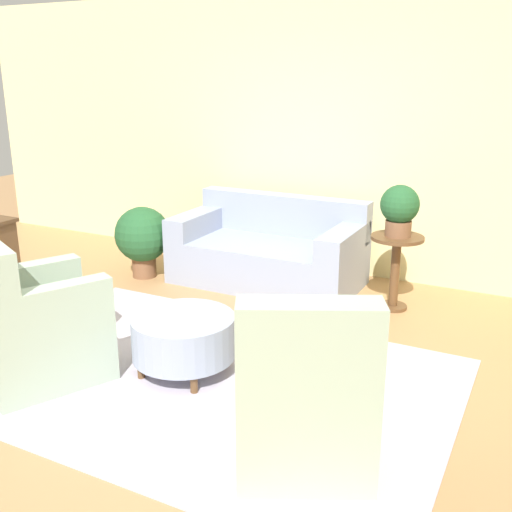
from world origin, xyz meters
TOP-DOWN VIEW (x-y plane):
  - ground_plane at (0.00, 0.00)m, footprint 16.00×16.00m
  - wall_back at (0.00, 2.69)m, footprint 9.26×0.12m
  - rug at (0.00, 0.00)m, footprint 3.37×2.28m
  - couch at (-0.45, 2.01)m, footprint 1.81×0.95m
  - armchair_left at (-0.98, -0.52)m, footprint 0.96×1.00m
  - armchair_right at (0.98, -0.52)m, footprint 0.96×1.00m
  - ottoman_table at (-0.14, 0.03)m, footprint 0.71×0.71m
  - side_table at (0.84, 1.87)m, footprint 0.46×0.46m
  - potted_plant_on_side_table at (0.84, 1.87)m, footprint 0.33×0.33m
  - potted_plant_floor at (-1.66, 1.57)m, footprint 0.56×0.56m

SIDE VIEW (x-z plane):
  - ground_plane at x=0.00m, z-range 0.00..0.00m
  - rug at x=0.00m, z-range 0.00..0.01m
  - ottoman_table at x=-0.14m, z-range 0.07..0.48m
  - couch at x=-0.45m, z-range -0.11..0.72m
  - armchair_left at x=-0.98m, z-range -0.11..0.89m
  - armchair_right at x=0.98m, z-range -0.11..0.89m
  - potted_plant_floor at x=-1.66m, z-range 0.06..0.78m
  - side_table at x=0.84m, z-range 0.11..0.77m
  - potted_plant_on_side_table at x=0.84m, z-range 0.69..1.13m
  - wall_back at x=0.00m, z-range 0.00..2.80m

